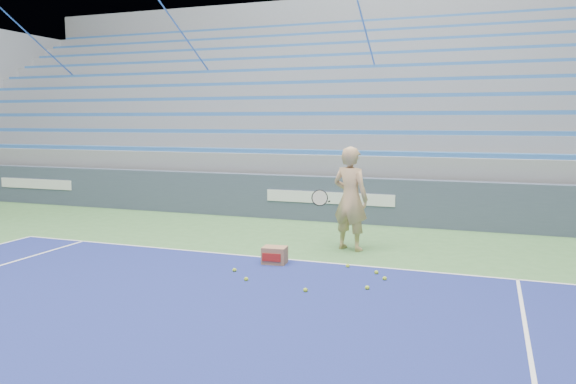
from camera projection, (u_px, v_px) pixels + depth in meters
The scene contains 11 objects.
sponsor_barrier at pixel (331, 199), 13.72m from camera, with size 30.00×0.32×1.10m.
bleachers at pixel (377, 124), 18.83m from camera, with size 31.00×9.15×7.30m.
tennis_player at pixel (350, 199), 10.63m from camera, with size 1.02×0.95×1.98m.
ball_box at pixel (275, 255), 9.65m from camera, with size 0.43×0.35×0.30m.
tennis_ball_0 at pixel (376, 272), 9.00m from camera, with size 0.07×0.07×0.07m, color #ADD22B.
tennis_ball_1 at pixel (367, 288), 8.17m from camera, with size 0.07×0.07×0.07m, color #ADD22B.
tennis_ball_2 at pixel (234, 270), 9.14m from camera, with size 0.07×0.07×0.07m, color #ADD22B.
tennis_ball_3 at pixel (385, 279), 8.65m from camera, with size 0.07×0.07×0.07m, color #ADD22B.
tennis_ball_4 at pixel (246, 279), 8.62m from camera, with size 0.07×0.07×0.07m, color #ADD22B.
tennis_ball_5 at pixel (348, 266), 9.41m from camera, with size 0.07×0.07×0.07m, color #ADD22B.
tennis_ball_6 at pixel (305, 290), 8.06m from camera, with size 0.07×0.07×0.07m, color #ADD22B.
Camera 1 is at (3.63, 2.75, 2.45)m, focal length 35.00 mm.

